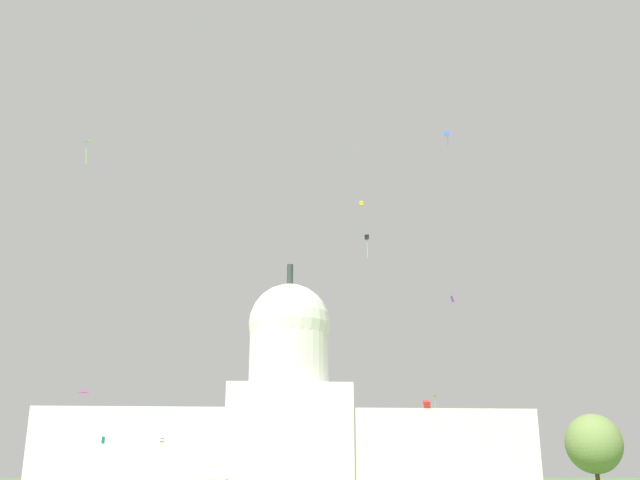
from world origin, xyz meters
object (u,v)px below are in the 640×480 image
object	(u,v)px
kite_lime_high	(86,144)
kite_black_high	(367,238)
kite_red_low	(427,404)
kite_magenta_low	(86,394)
kite_orange_low	(315,425)
kite_violet_high	(452,299)
kite_blue_high	(447,134)
kite_gold_low	(433,398)
kite_cyan_low	(103,440)
event_tent	(208,472)
kite_white_low	(162,439)
kite_yellow_high	(361,204)
tree_east_mid	(594,444)
capitol_building	(288,421)

from	to	relation	value
kite_lime_high	kite_black_high	bearing A→B (deg)	24.54
kite_lime_high	kite_red_low	world-z (taller)	kite_lime_high
kite_magenta_low	kite_orange_low	xyz separation A→B (m)	(37.90, 60.31, -0.70)
kite_violet_high	kite_blue_high	world-z (taller)	kite_blue_high
kite_blue_high	kite_orange_low	bearing A→B (deg)	157.60
kite_orange_low	kite_lime_high	bearing A→B (deg)	-21.18
kite_violet_high	kite_lime_high	size ratio (longest dim) A/B	0.38
kite_violet_high	kite_gold_low	xyz separation A→B (m)	(-4.18, 3.80, -19.79)
kite_cyan_low	kite_orange_low	bearing A→B (deg)	28.99
event_tent	kite_white_low	size ratio (longest dim) A/B	6.14
kite_cyan_low	kite_lime_high	distance (m)	46.34
kite_orange_low	kite_black_high	size ratio (longest dim) A/B	0.32
kite_red_low	kite_lime_high	bearing A→B (deg)	0.44
kite_orange_low	kite_gold_low	bearing A→B (deg)	50.83
kite_white_low	kite_lime_high	distance (m)	49.38
event_tent	kite_lime_high	world-z (taller)	kite_lime_high
kite_white_low	kite_red_low	distance (m)	47.21
kite_orange_low	kite_red_low	distance (m)	73.69
kite_red_low	kite_yellow_high	world-z (taller)	kite_yellow_high
kite_black_high	kite_white_low	bearing A→B (deg)	54.24
kite_gold_low	event_tent	bearing A→B (deg)	-61.09
kite_lime_high	kite_yellow_high	distance (m)	60.19
kite_lime_high	tree_east_mid	bearing A→B (deg)	36.45
tree_east_mid	kite_red_low	bearing A→B (deg)	-153.00
kite_violet_high	kite_gold_low	bearing A→B (deg)	74.77
kite_cyan_low	kite_lime_high	xyz separation A→B (m)	(-1.59, -21.84, 40.84)
kite_magenta_low	kite_cyan_low	bearing A→B (deg)	-86.87
kite_magenta_low	kite_yellow_high	xyz separation A→B (m)	(44.92, 27.05, 41.30)
kite_cyan_low	capitol_building	bearing A→B (deg)	44.79
capitol_building	kite_violet_high	xyz separation A→B (m)	(31.67, -61.55, 20.73)
kite_red_low	kite_yellow_high	distance (m)	59.03
tree_east_mid	kite_yellow_high	size ratio (longest dim) A/B	13.73
kite_red_low	kite_yellow_high	size ratio (longest dim) A/B	1.30
tree_east_mid	kite_white_low	bearing A→B (deg)	169.55
event_tent	kite_gold_low	xyz separation A→B (m)	(39.86, 64.95, 14.25)
event_tent	kite_violet_high	world-z (taller)	kite_violet_high
kite_blue_high	kite_red_low	world-z (taller)	kite_blue_high
kite_violet_high	kite_black_high	bearing A→B (deg)	179.48
kite_cyan_low	tree_east_mid	bearing A→B (deg)	-30.61
kite_orange_low	kite_gold_low	xyz separation A→B (m)	(22.30, -23.18, 4.08)
capitol_building	kite_blue_high	xyz separation A→B (m)	(24.24, -92.33, 42.87)
event_tent	kite_yellow_high	distance (m)	79.61
kite_violet_high	kite_blue_high	xyz separation A→B (m)	(-7.43, -30.78, 22.14)
kite_orange_low	kite_lime_high	distance (m)	89.06
kite_yellow_high	kite_gold_low	size ratio (longest dim) A/B	0.20
capitol_building	kite_magenta_low	size ratio (longest dim) A/B	85.42
capitol_building	kite_gold_low	world-z (taller)	capitol_building
capitol_building	kite_white_low	bearing A→B (deg)	-106.11
kite_gold_low	kite_blue_high	bearing A→B (deg)	-34.92
kite_violet_high	kite_yellow_high	xyz separation A→B (m)	(-19.46, -6.27, 18.13)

